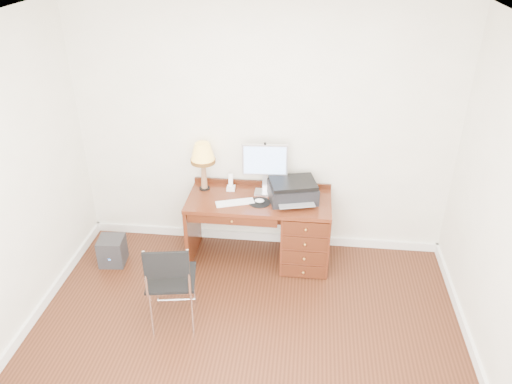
# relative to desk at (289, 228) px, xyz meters

# --- Properties ---
(ground) EXTENTS (4.00, 4.00, 0.00)m
(ground) POSITION_rel_desk_xyz_m (-0.32, -1.40, -0.41)
(ground) COLOR #32160B
(ground) RESTS_ON ground
(room_shell) EXTENTS (4.00, 4.00, 4.00)m
(room_shell) POSITION_rel_desk_xyz_m (-0.32, -0.77, -0.36)
(room_shell) COLOR white
(room_shell) RESTS_ON ground
(desk) EXTENTS (1.50, 0.67, 0.75)m
(desk) POSITION_rel_desk_xyz_m (0.00, 0.00, 0.00)
(desk) COLOR #572312
(desk) RESTS_ON ground
(monitor) EXTENTS (0.48, 0.17, 0.55)m
(monitor) POSITION_rel_desk_xyz_m (-0.28, 0.16, 0.68)
(monitor) COLOR silver
(monitor) RESTS_ON desk
(keyboard) EXTENTS (0.41, 0.23, 0.01)m
(keyboard) POSITION_rel_desk_xyz_m (-0.56, -0.12, 0.34)
(keyboard) COLOR white
(keyboard) RESTS_ON desk
(mouse_pad) EXTENTS (0.22, 0.22, 0.04)m
(mouse_pad) POSITION_rel_desk_xyz_m (-0.31, -0.08, 0.35)
(mouse_pad) COLOR black
(mouse_pad) RESTS_ON desk
(printer) EXTENTS (0.56, 0.48, 0.21)m
(printer) POSITION_rel_desk_xyz_m (0.02, 0.03, 0.44)
(printer) COLOR black
(printer) RESTS_ON desk
(leg_lamp) EXTENTS (0.26, 0.26, 0.54)m
(leg_lamp) POSITION_rel_desk_xyz_m (-0.93, 0.15, 0.73)
(leg_lamp) COLOR black
(leg_lamp) RESTS_ON desk
(phone) EXTENTS (0.09, 0.09, 0.19)m
(phone) POSITION_rel_desk_xyz_m (-0.65, 0.16, 0.39)
(phone) COLOR white
(phone) RESTS_ON desk
(pen_cup) EXTENTS (0.07, 0.07, 0.09)m
(pen_cup) POSITION_rel_desk_xyz_m (-0.21, 0.15, 0.38)
(pen_cup) COLOR black
(pen_cup) RESTS_ON desk
(chair) EXTENTS (0.50, 0.50, 0.91)m
(chair) POSITION_rel_desk_xyz_m (-1.01, -1.12, 0.14)
(chair) COLOR black
(chair) RESTS_ON ground
(equipment_box) EXTENTS (0.29, 0.29, 0.31)m
(equipment_box) POSITION_rel_desk_xyz_m (-1.90, -0.27, -0.26)
(equipment_box) COLOR black
(equipment_box) RESTS_ON ground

